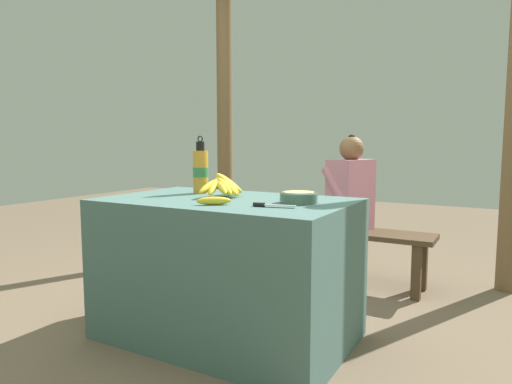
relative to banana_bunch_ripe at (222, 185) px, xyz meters
The scene contains 11 objects.
ground_plane 0.82m from the banana_bunch_ripe, 42.60° to the right, with size 12.00×12.00×0.00m, color #75604C.
market_counter 0.45m from the banana_bunch_ripe, 42.60° to the right, with size 1.29×0.79×0.75m.
banana_bunch_ripe is the anchor object (origin of this frame).
serving_bowl 0.46m from the banana_bunch_ripe, ahead, with size 0.18×0.18×0.06m.
water_bottle 0.24m from the banana_bunch_ripe, 156.07° to the left, with size 0.09×0.09×0.33m.
loose_banana_front 0.31m from the banana_bunch_ripe, 63.98° to the right, with size 0.16×0.13×0.04m.
knife 0.45m from the banana_bunch_ripe, 28.87° to the right, with size 0.20×0.07×0.02m.
wooden_bench 1.26m from the banana_bunch_ripe, 81.06° to the left, with size 1.53×0.32×0.41m.
seated_vendor 1.19m from the banana_bunch_ripe, 74.53° to the left, with size 0.46×0.43×1.10m.
banana_bunch_green 1.23m from the banana_bunch_ripe, 99.96° to the left, with size 0.18×0.27×0.12m.
support_post_near 1.90m from the banana_bunch_ripe, 122.74° to the left, with size 0.14×0.14×2.48m.
Camera 1 is at (1.30, -1.99, 1.04)m, focal length 32.00 mm.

